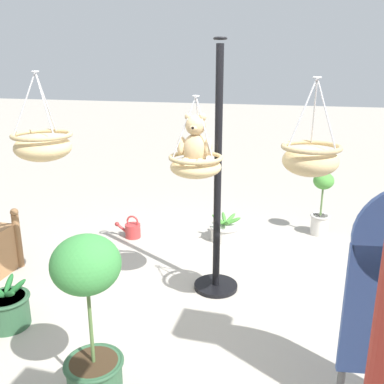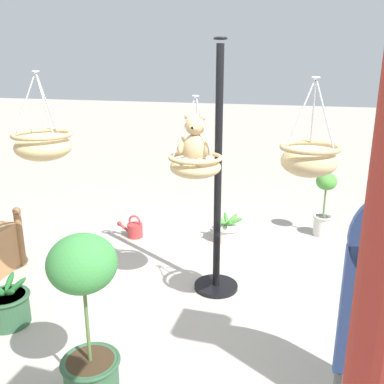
{
  "view_description": "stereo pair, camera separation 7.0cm",
  "coord_description": "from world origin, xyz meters",
  "px_view_note": "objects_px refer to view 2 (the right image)",
  "views": [
    {
      "loc": [
        -1.01,
        3.7,
        2.19
      ],
      "look_at": [
        -0.04,
        0.06,
        1.05
      ],
      "focal_mm": 39.82,
      "sensor_mm": 36.0,
      "label": 1
    },
    {
      "loc": [
        -1.07,
        3.68,
        2.19
      ],
      "look_at": [
        -0.04,
        0.06,
        1.05
      ],
      "focal_mm": 39.82,
      "sensor_mm": 36.0,
      "label": 2
    }
  ],
  "objects_px": {
    "hanging_basket_with_teddy": "(195,165)",
    "hanging_basket_left_high": "(309,159)",
    "hanging_basket_right_low": "(43,145)",
    "watering_can": "(134,229)",
    "potted_plant_flowering_red": "(324,204)",
    "potted_plant_small_succulent": "(227,231)",
    "display_pole_central": "(217,219)",
    "potted_plant_conical_shrub": "(86,310)",
    "teddy_bear": "(195,143)",
    "potted_plant_tall_leafy": "(8,306)"
  },
  "relations": [
    {
      "from": "hanging_basket_with_teddy",
      "to": "teddy_bear",
      "type": "distance_m",
      "value": 0.2
    },
    {
      "from": "display_pole_central",
      "to": "hanging_basket_with_teddy",
      "type": "height_order",
      "value": "display_pole_central"
    },
    {
      "from": "teddy_bear",
      "to": "potted_plant_small_succulent",
      "type": "xyz_separation_m",
      "value": [
        -0.01,
        -1.51,
        -1.4
      ]
    },
    {
      "from": "hanging_basket_right_low",
      "to": "watering_can",
      "type": "distance_m",
      "value": 2.29
    },
    {
      "from": "display_pole_central",
      "to": "hanging_basket_right_low",
      "type": "distance_m",
      "value": 1.72
    },
    {
      "from": "hanging_basket_left_high",
      "to": "potted_plant_small_succulent",
      "type": "xyz_separation_m",
      "value": [
        0.95,
        -1.87,
        -1.4
      ]
    },
    {
      "from": "potted_plant_flowering_red",
      "to": "potted_plant_small_succulent",
      "type": "xyz_separation_m",
      "value": [
        1.18,
        0.5,
        -0.3
      ]
    },
    {
      "from": "potted_plant_conical_shrub",
      "to": "watering_can",
      "type": "xyz_separation_m",
      "value": [
        0.84,
        -2.67,
        -0.57
      ]
    },
    {
      "from": "potted_plant_conical_shrub",
      "to": "teddy_bear",
      "type": "bearing_deg",
      "value": -103.62
    },
    {
      "from": "potted_plant_tall_leafy",
      "to": "watering_can",
      "type": "distance_m",
      "value": 2.12
    },
    {
      "from": "display_pole_central",
      "to": "potted_plant_tall_leafy",
      "type": "height_order",
      "value": "display_pole_central"
    },
    {
      "from": "hanging_basket_with_teddy",
      "to": "potted_plant_small_succulent",
      "type": "bearing_deg",
      "value": -90.52
    },
    {
      "from": "teddy_bear",
      "to": "watering_can",
      "type": "bearing_deg",
      "value": -47.29
    },
    {
      "from": "hanging_basket_with_teddy",
      "to": "potted_plant_flowering_red",
      "type": "height_order",
      "value": "hanging_basket_with_teddy"
    },
    {
      "from": "display_pole_central",
      "to": "potted_plant_small_succulent",
      "type": "relative_size",
      "value": 5.91
    },
    {
      "from": "teddy_bear",
      "to": "potted_plant_flowering_red",
      "type": "xyz_separation_m",
      "value": [
        -1.19,
        -2.01,
        -1.1
      ]
    },
    {
      "from": "teddy_bear",
      "to": "hanging_basket_left_high",
      "type": "xyz_separation_m",
      "value": [
        -0.96,
        0.36,
        -0.0
      ]
    },
    {
      "from": "display_pole_central",
      "to": "potted_plant_tall_leafy",
      "type": "xyz_separation_m",
      "value": [
        1.61,
        1.1,
        -0.57
      ]
    },
    {
      "from": "potted_plant_conical_shrub",
      "to": "watering_can",
      "type": "relative_size",
      "value": 3.4
    },
    {
      "from": "hanging_basket_with_teddy",
      "to": "potted_plant_conical_shrub",
      "type": "distance_m",
      "value": 1.59
    },
    {
      "from": "hanging_basket_with_teddy",
      "to": "potted_plant_small_succulent",
      "type": "xyz_separation_m",
      "value": [
        -0.01,
        -1.49,
        -1.2
      ]
    },
    {
      "from": "display_pole_central",
      "to": "hanging_basket_left_high",
      "type": "relative_size",
      "value": 3.39
    },
    {
      "from": "potted_plant_tall_leafy",
      "to": "potted_plant_small_succulent",
      "type": "distance_m",
      "value": 2.76
    },
    {
      "from": "teddy_bear",
      "to": "potted_plant_conical_shrub",
      "type": "bearing_deg",
      "value": 76.38
    },
    {
      "from": "potted_plant_flowering_red",
      "to": "watering_can",
      "type": "height_order",
      "value": "potted_plant_flowering_red"
    },
    {
      "from": "display_pole_central",
      "to": "potted_plant_conical_shrub",
      "type": "height_order",
      "value": "display_pole_central"
    },
    {
      "from": "hanging_basket_with_teddy",
      "to": "potted_plant_tall_leafy",
      "type": "bearing_deg",
      "value": 30.1
    },
    {
      "from": "hanging_basket_left_high",
      "to": "potted_plant_conical_shrub",
      "type": "relative_size",
      "value": 0.6
    },
    {
      "from": "hanging_basket_with_teddy",
      "to": "hanging_basket_left_high",
      "type": "height_order",
      "value": "hanging_basket_left_high"
    },
    {
      "from": "potted_plant_tall_leafy",
      "to": "potted_plant_small_succulent",
      "type": "xyz_separation_m",
      "value": [
        -1.47,
        -2.33,
        -0.04
      ]
    },
    {
      "from": "watering_can",
      "to": "potted_plant_small_succulent",
      "type": "bearing_deg",
      "value": -168.83
    },
    {
      "from": "watering_can",
      "to": "hanging_basket_with_teddy",
      "type": "bearing_deg",
      "value": 133.22
    },
    {
      "from": "potted_plant_small_succulent",
      "to": "potted_plant_flowering_red",
      "type": "bearing_deg",
      "value": -157.02
    },
    {
      "from": "hanging_basket_right_low",
      "to": "potted_plant_small_succulent",
      "type": "xyz_separation_m",
      "value": [
        -1.18,
        -2.01,
        -1.42
      ]
    },
    {
      "from": "potted_plant_flowering_red",
      "to": "watering_can",
      "type": "relative_size",
      "value": 2.43
    },
    {
      "from": "potted_plant_flowering_red",
      "to": "potted_plant_conical_shrub",
      "type": "distance_m",
      "value": 3.74
    },
    {
      "from": "potted_plant_small_succulent",
      "to": "hanging_basket_left_high",
      "type": "bearing_deg",
      "value": 116.95
    },
    {
      "from": "hanging_basket_left_high",
      "to": "watering_can",
      "type": "bearing_deg",
      "value": -37.34
    },
    {
      "from": "hanging_basket_left_high",
      "to": "watering_can",
      "type": "height_order",
      "value": "hanging_basket_left_high"
    },
    {
      "from": "hanging_basket_right_low",
      "to": "watering_can",
      "type": "height_order",
      "value": "hanging_basket_right_low"
    },
    {
      "from": "watering_can",
      "to": "hanging_basket_left_high",
      "type": "bearing_deg",
      "value": 142.66
    },
    {
      "from": "hanging_basket_with_teddy",
      "to": "watering_can",
      "type": "relative_size",
      "value": 2.04
    },
    {
      "from": "potted_plant_flowering_red",
      "to": "potted_plant_small_succulent",
      "type": "distance_m",
      "value": 1.32
    },
    {
      "from": "potted_plant_tall_leafy",
      "to": "potted_plant_small_succulent",
      "type": "bearing_deg",
      "value": -122.24
    },
    {
      "from": "display_pole_central",
      "to": "teddy_bear",
      "type": "bearing_deg",
      "value": 61.16
    },
    {
      "from": "hanging_basket_left_high",
      "to": "potted_plant_tall_leafy",
      "type": "bearing_deg",
      "value": 10.86
    },
    {
      "from": "hanging_basket_with_teddy",
      "to": "hanging_basket_right_low",
      "type": "height_order",
      "value": "hanging_basket_right_low"
    },
    {
      "from": "hanging_basket_right_low",
      "to": "display_pole_central",
      "type": "bearing_deg",
      "value": -149.45
    },
    {
      "from": "display_pole_central",
      "to": "teddy_bear",
      "type": "height_order",
      "value": "display_pole_central"
    },
    {
      "from": "display_pole_central",
      "to": "watering_can",
      "type": "relative_size",
      "value": 6.87
    }
  ]
}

